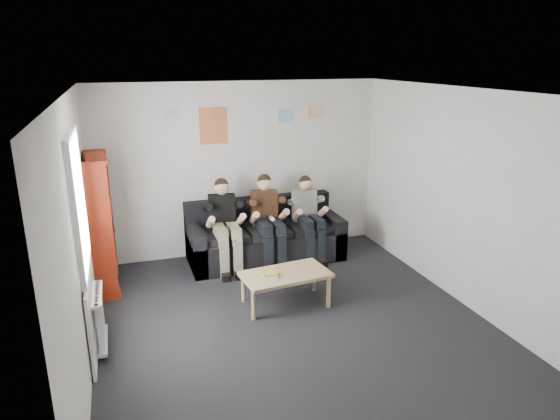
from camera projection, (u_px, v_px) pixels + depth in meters
The scene contains 14 objects.
room_shell at pixel (294, 216), 5.55m from camera, with size 5.00×5.00×5.00m.
sofa at pixel (264, 238), 7.79m from camera, with size 2.36×0.96×0.91m.
bookshelf at pixel (102, 224), 6.58m from camera, with size 0.28×0.83×1.85m.
coffee_table at pixel (286, 277), 6.30m from camera, with size 1.09×0.60×0.44m.
game_cases at pixel (271, 274), 6.19m from camera, with size 0.21×0.19×0.04m.
person_left at pixel (225, 225), 7.30m from camera, with size 0.40×0.85×1.35m.
person_middle at pixel (268, 221), 7.49m from camera, with size 0.40×0.86×1.36m.
person_right at pixel (309, 218), 7.70m from camera, with size 0.37×0.79×1.29m.
radiator at pixel (100, 318), 5.38m from camera, with size 0.10×0.64×0.60m.
window at pixel (85, 261), 5.16m from camera, with size 0.05×1.30×2.36m.
poster_large at pixel (213, 126), 7.47m from camera, with size 0.42×0.01×0.55m, color gold.
poster_blue at pixel (286, 116), 7.79m from camera, with size 0.25×0.01×0.20m, color #4495E8.
poster_pink at pixel (316, 112), 7.92m from camera, with size 0.22×0.01×0.18m, color #C93F8F.
poster_sign at pixel (172, 114), 7.24m from camera, with size 0.20×0.01×0.14m, color silver.
Camera 1 is at (-1.80, -4.96, 3.06)m, focal length 32.00 mm.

